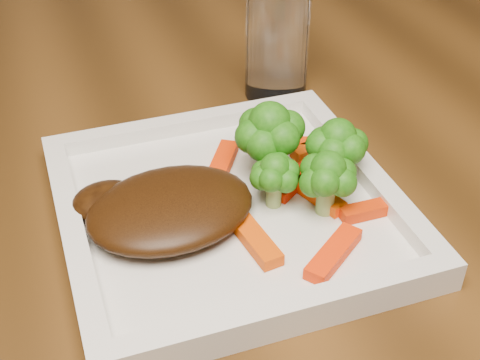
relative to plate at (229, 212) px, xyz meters
name	(u,v)px	position (x,y,z in m)	size (l,w,h in m)	color
plate	(229,212)	(0.00, 0.00, 0.00)	(0.27, 0.27, 0.01)	white
steak	(170,208)	(-0.05, 0.00, 0.02)	(0.13, 0.10, 0.03)	#381D08
broccoli_0	(269,142)	(0.05, 0.03, 0.04)	(0.07, 0.07, 0.07)	#2A6110
broccoli_1	(336,152)	(0.10, 0.00, 0.04)	(0.06, 0.06, 0.06)	#376C12
broccoli_2	(327,182)	(0.07, -0.03, 0.04)	(0.05, 0.05, 0.06)	#347814
broccoli_3	(275,174)	(0.04, -0.01, 0.04)	(0.05, 0.05, 0.06)	#1D7413
carrot_0	(333,253)	(0.05, -0.08, 0.01)	(0.06, 0.02, 0.01)	#EF2E03
carrot_1	(370,210)	(0.10, -0.05, 0.01)	(0.05, 0.01, 0.01)	red
carrot_2	(254,238)	(0.00, -0.05, 0.01)	(0.06, 0.02, 0.01)	#DF4603
carrot_3	(319,147)	(0.10, 0.05, 0.01)	(0.05, 0.01, 0.01)	#C93F03
carrot_4	(222,163)	(0.01, 0.05, 0.01)	(0.06, 0.02, 0.01)	red
carrot_5	(318,195)	(0.07, -0.02, 0.01)	(0.05, 0.01, 0.01)	#FE4904
carrot_6	(295,181)	(0.06, 0.01, 0.01)	(0.05, 0.01, 0.01)	red
drinking_glass	(277,43)	(0.11, 0.18, 0.05)	(0.07, 0.07, 0.12)	white
carrot_7	(320,144)	(0.11, 0.05, 0.01)	(0.05, 0.01, 0.01)	#E93503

